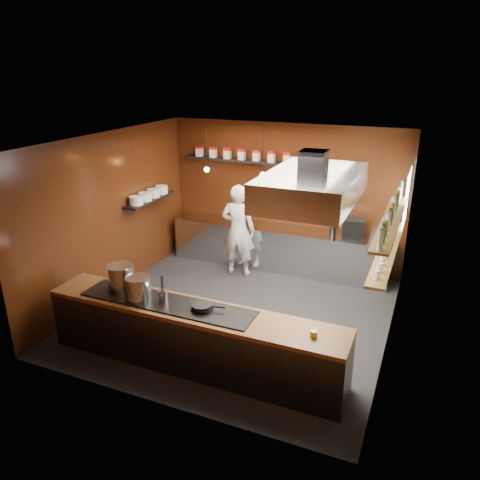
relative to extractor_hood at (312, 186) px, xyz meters
The scene contains 26 objects.
floor 2.85m from the extractor_hood, 162.90° to the left, with size 5.00×5.00×0.00m, color black.
back_wall 3.33m from the extractor_hood, 114.15° to the left, with size 5.00×5.00×0.00m, color #3B1B0A.
left_wall 3.95m from the extractor_hood, behind, with size 5.00×5.00×0.00m, color #3B1B0A.
right_wall 1.62m from the extractor_hood, 18.43° to the left, with size 5.00×5.00×0.00m, color #4A452A.
ceiling 1.45m from the extractor_hood, 162.90° to the left, with size 5.00×5.00×0.00m, color silver.
window_pane 2.47m from the extractor_hood, 61.29° to the left, with size 1.00×1.00×0.00m, color white.
prep_counter 3.54m from the extractor_hood, 116.83° to the left, with size 4.60×0.65×0.90m, color silver.
pass_counter 2.70m from the extractor_hood, 137.38° to the right, with size 4.40×0.72×0.94m.
tin_shelf 3.54m from the extractor_hood, 128.56° to the left, with size 2.60×0.26×0.04m, color black.
plate_shelf 4.02m from the extractor_hood, 158.96° to the left, with size 0.30×1.40×0.04m, color black.
bottle_shelf_upper 1.38m from the extractor_hood, 33.94° to the left, with size 0.26×2.80×0.04m, color olive.
bottle_shelf_lower 1.64m from the extractor_hood, 33.94° to the left, with size 0.26×2.80×0.04m, color olive.
extractor_hood is the anchor object (origin of this frame).
pendant_left 3.44m from the extractor_hood, 142.13° to the left, with size 0.10×0.10×0.95m.
pendant_right 2.60m from the extractor_hood, 125.54° to the left, with size 0.10×0.10×0.95m.
storage_tins 3.44m from the extractor_hood, 126.60° to the left, with size 2.43×0.13×0.22m.
plate_stacks 3.99m from the extractor_hood, 158.96° to the left, with size 0.26×1.16×0.16m.
bottles 1.33m from the extractor_hood, 33.94° to the left, with size 0.06×2.66×0.24m.
wine_glasses 1.59m from the extractor_hood, 33.94° to the left, with size 0.07×2.37×0.13m.
stockpot_large 3.09m from the extractor_hood, 156.45° to the right, with size 0.39×0.39×0.38m, color #B4B6BB.
stockpot_small 2.84m from the extractor_hood, 149.34° to the right, with size 0.36×0.36×0.33m, color #B8BBC0.
utensil_crock 2.59m from the extractor_hood, 145.93° to the right, with size 0.13×0.13×0.17m, color #BBBDC2.
frying_pan 2.25m from the extractor_hood, 133.90° to the right, with size 0.47×0.31×0.08m.
butter_jar 2.02m from the extractor_hood, 70.67° to the right, with size 0.09×0.09×0.08m, color gold.
espresso_machine 2.88m from the extractor_hood, 84.68° to the left, with size 0.41×0.39×0.41m, color black.
chef 3.19m from the extractor_hood, 134.74° to the left, with size 0.69×0.45×1.89m, color white.
Camera 1 is at (2.84, -6.59, 4.09)m, focal length 35.00 mm.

